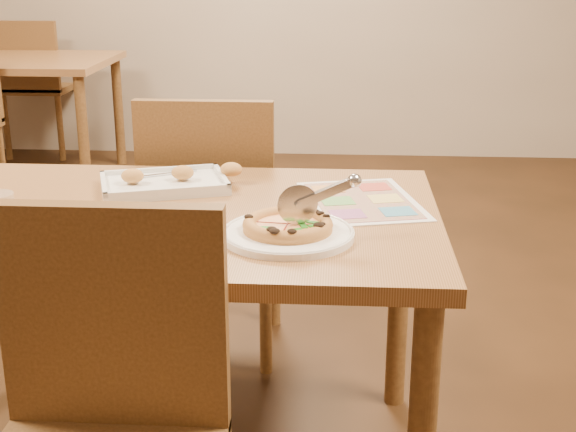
# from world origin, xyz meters

# --- Properties ---
(dining_table) EXTENTS (1.30, 0.85, 0.72)m
(dining_table) POSITION_xyz_m (0.00, 0.00, 0.63)
(dining_table) COLOR olive
(dining_table) RESTS_ON ground
(chair_near) EXTENTS (0.42, 0.42, 0.47)m
(chair_near) POSITION_xyz_m (0.00, -0.60, 0.57)
(chair_near) COLOR brown
(chair_near) RESTS_ON ground
(chair_far) EXTENTS (0.42, 0.42, 0.47)m
(chair_far) POSITION_xyz_m (-0.00, 0.60, 0.57)
(chair_far) COLOR brown
(chair_far) RESTS_ON ground
(bg_table) EXTENTS (1.30, 0.85, 0.72)m
(bg_table) POSITION_xyz_m (-1.60, 2.80, 0.63)
(bg_table) COLOR olive
(bg_table) RESTS_ON ground
(bg_chair_far) EXTENTS (0.42, 0.42, 0.47)m
(bg_chair_far) POSITION_xyz_m (-1.60, 3.30, 0.57)
(bg_chair_far) COLOR brown
(bg_chair_far) RESTS_ON ground
(plate) EXTENTS (0.30, 0.30, 0.02)m
(plate) POSITION_xyz_m (0.30, -0.16, 0.73)
(plate) COLOR white
(plate) RESTS_ON dining_table
(pizza) EXTENTS (0.20, 0.20, 0.03)m
(pizza) POSITION_xyz_m (0.30, -0.16, 0.75)
(pizza) COLOR gold
(pizza) RESTS_ON plate
(pizza_cutter) EXTENTS (0.17, 0.06, 0.10)m
(pizza_cutter) POSITION_xyz_m (0.36, -0.15, 0.81)
(pizza_cutter) COLOR silver
(pizza_cutter) RESTS_ON pizza
(appetizer_tray) EXTENTS (0.39, 0.31, 0.06)m
(appetizer_tray) POSITION_xyz_m (-0.05, 0.20, 0.74)
(appetizer_tray) COLOR silver
(appetizer_tray) RESTS_ON dining_table
(menu) EXTENTS (0.35, 0.42, 0.00)m
(menu) POSITION_xyz_m (0.46, 0.11, 0.72)
(menu) COLOR white
(menu) RESTS_ON dining_table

